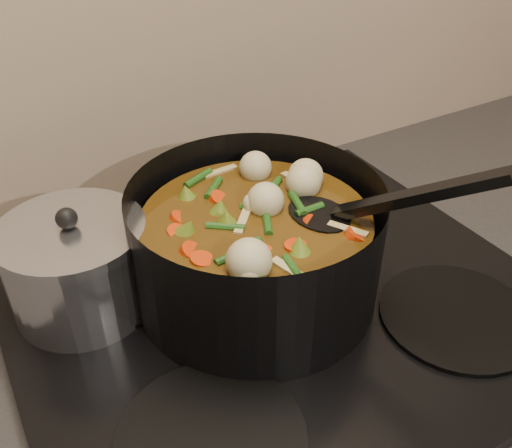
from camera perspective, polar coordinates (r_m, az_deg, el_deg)
stovetop at (r=0.70m, az=2.56°, el=-8.02°), size 0.62×0.54×0.03m
stockpot at (r=0.67m, az=0.06°, el=-2.35°), size 0.37×0.38×0.21m
saucepan at (r=0.69m, az=-17.40°, el=-4.10°), size 0.17×0.17×0.14m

